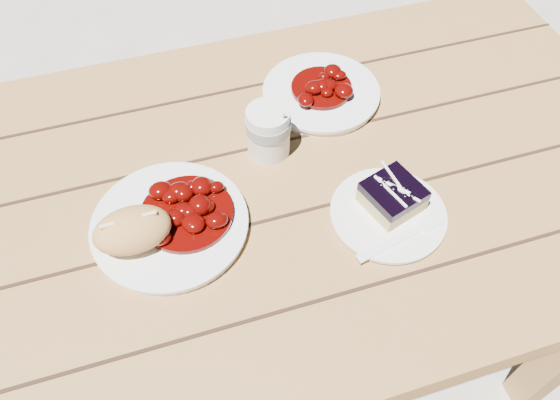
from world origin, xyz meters
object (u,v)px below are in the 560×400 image
object	(u,v)px
picnic_table	(125,270)
second_plate	(321,93)
coffee_cup	(268,132)
blueberry_cake	(393,196)
main_plate	(170,225)
bread_roll	(132,230)
dessert_plate	(388,215)

from	to	relation	value
picnic_table	second_plate	bearing A→B (deg)	21.32
coffee_cup	blueberry_cake	bearing A→B (deg)	-49.94
main_plate	coffee_cup	size ratio (longest dim) A/B	2.62
picnic_table	coffee_cup	size ratio (longest dim) A/B	21.30
second_plate	picnic_table	bearing A→B (deg)	-158.68
picnic_table	main_plate	distance (m)	0.20
picnic_table	second_plate	xyz separation A→B (m)	(0.44, 0.17, 0.17)
second_plate	blueberry_cake	bearing A→B (deg)	-86.64
bread_roll	dessert_plate	distance (m)	0.41
main_plate	second_plate	distance (m)	0.40
picnic_table	second_plate	size ratio (longest dim) A/B	9.05
picnic_table	bread_roll	world-z (taller)	bread_roll
picnic_table	dessert_plate	bearing A→B (deg)	-16.25
dessert_plate	second_plate	world-z (taller)	second_plate
picnic_table	dessert_plate	xyz separation A→B (m)	(0.45, -0.13, 0.17)
main_plate	bread_roll	distance (m)	0.07
blueberry_cake	coffee_cup	bearing A→B (deg)	112.66
coffee_cup	second_plate	size ratio (longest dim) A/B	0.42
coffee_cup	second_plate	xyz separation A→B (m)	(0.14, 0.10, -0.04)
picnic_table	bread_roll	xyz separation A→B (m)	(0.05, -0.07, 0.21)
dessert_plate	coffee_cup	bearing A→B (deg)	126.00
second_plate	dessert_plate	bearing A→B (deg)	-88.70
second_plate	bread_roll	bearing A→B (deg)	-148.53
bread_roll	main_plate	bearing A→B (deg)	19.98
bread_roll	coffee_cup	size ratio (longest dim) A/B	1.27
dessert_plate	second_plate	size ratio (longest dim) A/B	0.83
picnic_table	bread_roll	size ratio (longest dim) A/B	16.72
bread_roll	second_plate	size ratio (longest dim) A/B	0.54
coffee_cup	dessert_plate	bearing A→B (deg)	-54.00
blueberry_cake	dessert_plate	bearing A→B (deg)	-141.09
blueberry_cake	main_plate	bearing A→B (deg)	151.70
bread_roll	blueberry_cake	size ratio (longest dim) A/B	1.16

